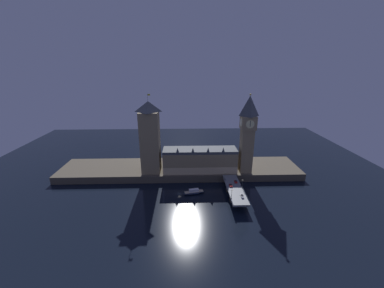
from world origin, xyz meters
TOP-DOWN VIEW (x-y plane):
  - ground_plane at (0.00, 0.00)m, footprint 400.00×400.00m
  - embankment at (0.00, 39.00)m, footprint 220.00×42.00m
  - parliament_hall at (17.83, 29.59)m, footprint 64.63×18.52m
  - clock_tower at (57.95, 26.59)m, footprint 12.51×12.62m
  - victoria_tower at (-25.17, 29.47)m, footprint 16.26×16.26m
  - bridge at (42.76, -5.00)m, footprint 11.67×46.00m
  - car_northbound_lead at (40.20, -1.69)m, footprint 2.11×4.34m
  - car_southbound_lead at (45.33, -17.56)m, footprint 1.96×4.75m
  - car_southbound_trail at (45.33, 4.18)m, footprint 2.01×3.83m
  - pedestrian_near_rail at (37.63, -17.22)m, footprint 0.38×0.38m
  - pedestrian_mid_walk at (47.90, -2.21)m, footprint 0.38×0.38m
  - pedestrian_far_rail at (37.63, 8.26)m, footprint 0.38×0.38m
  - street_lamp_near at (37.23, -19.72)m, footprint 1.34×0.60m
  - street_lamp_mid at (48.30, -5.00)m, footprint 1.34×0.60m
  - street_lamp_far at (37.23, 9.72)m, footprint 1.34×0.60m
  - boat_upstream at (11.47, -0.32)m, footprint 17.47×7.87m

SIDE VIEW (x-z plane):
  - ground_plane at x=0.00m, z-range 0.00..0.00m
  - boat_upstream at x=11.47m, z-range -0.55..3.55m
  - embankment at x=0.00m, z-range 0.00..6.52m
  - bridge at x=42.76m, z-range 1.69..8.74m
  - car_northbound_lead at x=40.20m, z-range 7.01..8.47m
  - car_southbound_lead at x=45.33m, z-range 7.01..8.49m
  - car_southbound_trail at x=45.33m, z-range 7.00..8.59m
  - pedestrian_near_rail at x=37.63m, z-range 7.09..8.69m
  - pedestrian_far_rail at x=37.63m, z-range 7.09..8.70m
  - pedestrian_mid_walk at x=47.90m, z-range 7.10..8.83m
  - street_lamp_far at x=37.23m, z-range 7.87..14.39m
  - street_lamp_near at x=37.23m, z-range 7.95..15.15m
  - street_lamp_mid at x=48.30m, z-range 7.96..15.27m
  - parliament_hall at x=17.83m, z-range 4.47..28.86m
  - victoria_tower at x=-25.17m, z-range 3.67..71.99m
  - clock_tower at x=57.95m, z-range 8.52..77.01m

